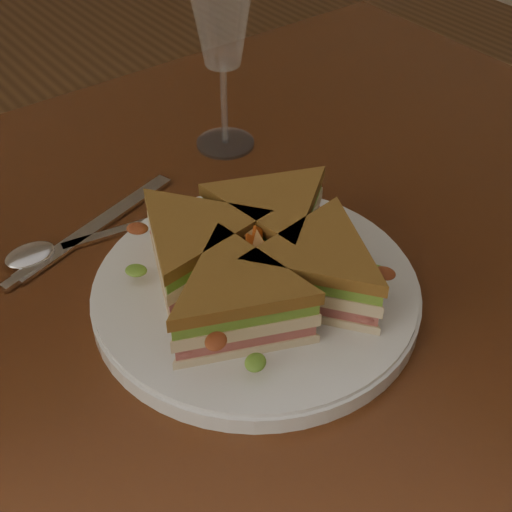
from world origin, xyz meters
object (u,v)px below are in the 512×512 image
Objects in this scene: table at (190,362)px; plate at (256,293)px; wine_glass at (221,21)px; knife at (87,233)px; sandwich_wedges at (256,261)px; spoon at (55,249)px.

table is 4.23× the size of plate.
wine_glass reaches higher than plate.
table is at bearing -133.97° from wine_glass.
knife is (-0.03, 0.12, 0.10)m from table.
wine_glass is (0.13, 0.23, 0.10)m from sandwich_wedges.
table is 4.39× the size of sandwich_wedges.
spoon is at bearing 172.08° from knife.
spoon is (-0.11, 0.17, -0.00)m from plate.
knife is (-0.08, 0.17, -0.01)m from plate.
spoon is at bearing -165.78° from wine_glass.
table is at bearing 131.31° from plate.
plate reaches higher than spoon.
wine_glass reaches higher than sandwich_wedges.
sandwich_wedges is at bearing 0.00° from plate.
table is 0.17m from spoon.
plate is at bearing -82.38° from knife.
spoon is 0.89× the size of wine_glass.
wine_glass is at bearing -1.75° from knife.
sandwich_wedges is at bearing -45.54° from spoon.
sandwich_wedges is at bearing -48.69° from table.
table is at bearing 131.31° from sandwich_wedges.
plate reaches higher than knife.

